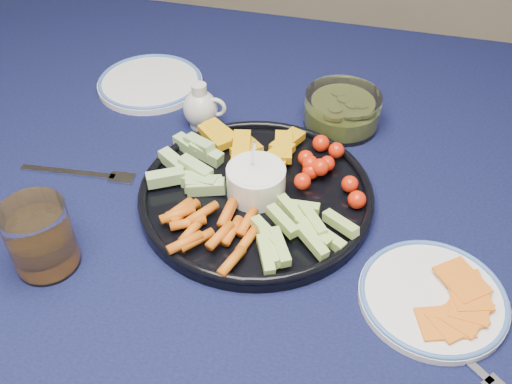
% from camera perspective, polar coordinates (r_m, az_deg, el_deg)
% --- Properties ---
extents(dining_table, '(1.67, 1.07, 0.75)m').
position_cam_1_polar(dining_table, '(1.03, -4.90, 0.35)').
color(dining_table, '#452917').
rests_on(dining_table, ground).
extents(crudite_platter, '(0.36, 0.36, 0.11)m').
position_cam_1_polar(crudite_platter, '(0.86, -0.17, 0.13)').
color(crudite_platter, black).
rests_on(crudite_platter, dining_table).
extents(creamer_pitcher, '(0.08, 0.06, 0.08)m').
position_cam_1_polar(creamer_pitcher, '(1.01, -5.52, 8.34)').
color(creamer_pitcher, silver).
rests_on(creamer_pitcher, dining_table).
extents(pickle_bowl, '(0.13, 0.13, 0.06)m').
position_cam_1_polar(pickle_bowl, '(1.03, 8.59, 7.96)').
color(pickle_bowl, white).
rests_on(pickle_bowl, dining_table).
extents(cheese_plate, '(0.19, 0.19, 0.02)m').
position_cam_1_polar(cheese_plate, '(0.78, 17.31, -9.85)').
color(cheese_plate, white).
rests_on(cheese_plate, dining_table).
extents(juice_tumbler, '(0.09, 0.09, 0.10)m').
position_cam_1_polar(juice_tumbler, '(0.81, -20.66, -4.56)').
color(juice_tumbler, white).
rests_on(juice_tumbler, dining_table).
extents(fork_left, '(0.19, 0.04, 0.00)m').
position_cam_1_polar(fork_left, '(0.96, -16.54, 1.68)').
color(fork_left, silver).
rests_on(fork_left, dining_table).
extents(fork_right, '(0.14, 0.12, 0.00)m').
position_cam_1_polar(fork_right, '(0.75, 19.90, -15.20)').
color(fork_right, silver).
rests_on(fork_right, dining_table).
extents(side_plate_extra, '(0.20, 0.20, 0.02)m').
position_cam_1_polar(side_plate_extra, '(1.15, -10.54, 10.72)').
color(side_plate_extra, white).
rests_on(side_plate_extra, dining_table).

